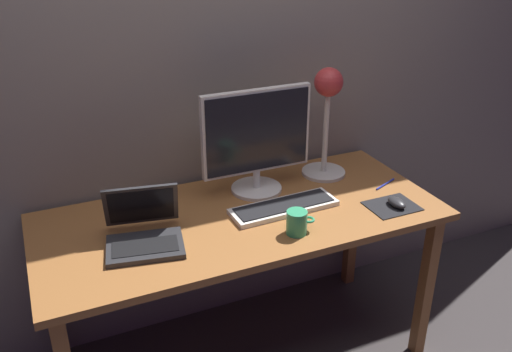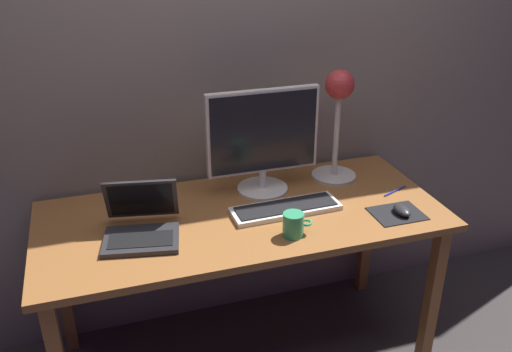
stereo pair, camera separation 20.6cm
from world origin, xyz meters
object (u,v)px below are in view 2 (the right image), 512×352
Objects in this scene: mouse at (402,210)px; coffee_mug at (294,225)px; keyboard_main at (286,208)px; monitor at (263,139)px; laptop at (141,220)px; pen at (395,191)px; desk_lamp at (338,109)px.

mouse is 0.85× the size of coffee_mug.
coffee_mug is at bearing -178.11° from mouse.
keyboard_main is 0.19m from coffee_mug.
monitor is 1.50× the size of laptop.
laptop is 3.28× the size of mouse.
coffee_mug reaches higher than mouse.
mouse is at bearing -113.24° from pen.
coffee_mug is at bearing -101.52° from keyboard_main.
keyboard_main is 0.51m from pen.
pen is at bearing 66.76° from mouse.
mouse reaches higher than keyboard_main.
coffee_mug reaches higher than keyboard_main.
keyboard_main is 0.90× the size of desk_lamp.
coffee_mug is at bearing -130.82° from desk_lamp.
desk_lamp reaches higher than monitor.
coffee_mug is (-0.35, -0.41, -0.28)m from desk_lamp.
monitor is 4.20× the size of coffee_mug.
laptop is at bearing 161.07° from coffee_mug.
desk_lamp is 0.43m from pen.
pen is at bearing -18.79° from monitor.
laptop is at bearing -165.65° from desk_lamp.
laptop is (-0.54, -0.20, -0.18)m from monitor.
keyboard_main is at bearing 78.48° from coffee_mug.
coffee_mug is (0.53, -0.18, -0.01)m from laptop.
mouse is at bearing -21.22° from keyboard_main.
monitor is at bearing 161.21° from pen.
monitor is at bearing 89.20° from coffee_mug.
laptop reaches higher than keyboard_main.
pen is (1.07, 0.02, -0.05)m from laptop.
laptop is 0.64× the size of desk_lamp.
pen is at bearing 1.87° from keyboard_main.
mouse is at bearing -74.08° from desk_lamp.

